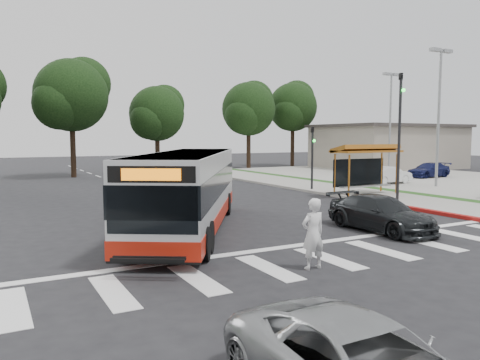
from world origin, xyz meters
TOP-DOWN VIEW (x-y plane):
  - ground at (0.00, 0.00)m, footprint 140.00×140.00m
  - sidewalk_east at (11.00, 8.00)m, footprint 4.00×40.00m
  - curb_east at (9.00, 8.00)m, footprint 0.30×40.00m
  - curb_east_red at (9.00, -2.00)m, footprint 0.32×6.00m
  - parking_lot at (23.00, 10.00)m, footprint 18.00×36.00m
  - commercial_building at (30.00, 22.00)m, footprint 14.00×10.00m
  - building_roof_cap at (30.00, 22.00)m, footprint 14.60×10.60m
  - crosswalk_ladder at (0.00, -5.00)m, footprint 18.00×2.60m
  - bus_shelter at (10.80, 5.10)m, footprint 4.20×1.60m
  - traffic_signal_ne_tall at (9.60, 1.49)m, footprint 0.18×0.37m
  - traffic_signal_ne_short at (9.60, 8.49)m, footprint 0.18×0.37m
  - lot_light_front at (18.00, 6.00)m, footprint 1.90×0.35m
  - lot_light_mid at (24.00, 16.00)m, footprint 1.90×0.35m
  - tree_ne_a at (16.08, 28.06)m, footprint 6.16×5.74m
  - tree_ne_b at (23.08, 30.06)m, footprint 6.16×5.74m
  - tree_north_a at (-1.92, 26.07)m, footprint 6.60×6.15m
  - tree_north_b at (6.07, 28.06)m, footprint 5.72×5.33m
  - transit_bus at (-1.95, 0.56)m, footprint 7.74×10.60m
  - pedestrian at (-1.03, -5.61)m, footprint 0.68×0.45m
  - dark_sedan at (4.13, -2.83)m, footprint 1.88×4.42m
  - parked_car_1 at (16.52, 8.81)m, footprint 3.81×1.58m
  - parked_car_3 at (23.35, 11.06)m, footprint 4.17×1.89m

SIDE VIEW (x-z plane):
  - ground at x=0.00m, z-range 0.00..0.00m
  - crosswalk_ladder at x=0.00m, z-range 0.00..0.01m
  - parking_lot at x=23.00m, z-range 0.00..0.10m
  - sidewalk_east at x=11.00m, z-range 0.00..0.12m
  - curb_east at x=9.00m, z-range 0.00..0.15m
  - curb_east_red at x=9.00m, z-range 0.00..0.15m
  - dark_sedan at x=4.13m, z-range 0.00..1.27m
  - parked_car_3 at x=23.35m, z-range 0.10..1.28m
  - parked_car_1 at x=16.52m, z-range 0.10..1.33m
  - pedestrian at x=-1.03m, z-range 0.00..1.84m
  - transit_bus at x=-1.95m, z-range 0.00..2.83m
  - commercial_building at x=30.00m, z-range 0.00..4.40m
  - bus_shelter at x=10.80m, z-range 0.92..3.78m
  - traffic_signal_ne_short at x=9.60m, z-range 0.48..4.48m
  - traffic_signal_ne_tall at x=9.60m, z-range 0.63..7.13m
  - building_roof_cap at x=30.00m, z-range 4.40..4.70m
  - tree_north_b at x=6.07m, z-range 1.45..9.88m
  - lot_light_front at x=18.00m, z-range 1.40..10.41m
  - lot_light_mid at x=24.00m, z-range 1.40..10.41m
  - tree_ne_a at x=16.08m, z-range 1.74..11.04m
  - tree_ne_b at x=23.08m, z-range 1.91..11.93m
  - tree_north_a at x=-1.92m, z-range 1.84..12.01m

